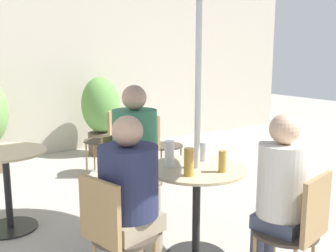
# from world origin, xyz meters

# --- Properties ---
(storefront_wall) EXTENTS (10.00, 0.06, 3.00)m
(storefront_wall) POSITION_xyz_m (0.00, 3.95, 1.50)
(storefront_wall) COLOR beige
(storefront_wall) RESTS_ON ground_plane
(cafe_table_near) EXTENTS (0.73, 0.73, 0.72)m
(cafe_table_near) POSITION_xyz_m (0.16, 0.10, 0.51)
(cafe_table_near) COLOR black
(cafe_table_near) RESTS_ON ground_plane
(cafe_table_far) EXTENTS (0.70, 0.70, 0.72)m
(cafe_table_far) POSITION_xyz_m (-0.94, 1.39, 0.50)
(cafe_table_far) COLOR black
(cafe_table_far) RESTS_ON ground_plane
(bistro_chair_0) EXTENTS (0.43, 0.45, 0.84)m
(bistro_chair_0) POSITION_xyz_m (-0.05, 0.88, 0.51)
(bistro_chair_0) COLOR #42382D
(bistro_chair_0) RESTS_ON ground_plane
(bistro_chair_1) EXTENTS (0.45, 0.43, 0.84)m
(bistro_chair_1) POSITION_xyz_m (-0.61, -0.11, 0.51)
(bistro_chair_1) COLOR #42382D
(bistro_chair_1) RESTS_ON ground_plane
(bistro_chair_2) EXTENTS (0.43, 0.45, 0.84)m
(bistro_chair_2) POSITION_xyz_m (0.37, -0.67, 0.51)
(bistro_chair_2) COLOR #42382D
(bistro_chair_2) RESTS_ON ground_plane
(bistro_chair_3) EXTENTS (0.47, 0.47, 0.84)m
(bistro_chair_3) POSITION_xyz_m (0.45, 2.43, 0.51)
(bistro_chair_3) COLOR #42382D
(bistro_chair_3) RESTS_ON ground_plane
(bistro_chair_4) EXTENTS (0.42, 0.41, 0.84)m
(bistro_chair_4) POSITION_xyz_m (0.86, 1.80, 0.51)
(bistro_chair_4) COLOR #42382D
(bistro_chair_4) RESTS_ON ground_plane
(seated_person_0) EXTENTS (0.40, 0.43, 1.29)m
(seated_person_0) POSITION_xyz_m (-0.01, 0.74, 0.75)
(seated_person_0) COLOR gray
(seated_person_0) RESTS_ON ground_plane
(seated_person_1) EXTENTS (0.42, 0.39, 1.19)m
(seated_person_1) POSITION_xyz_m (-0.47, -0.07, 0.70)
(seated_person_1) COLOR gray
(seated_person_1) RESTS_ON ground_plane
(seated_person_2) EXTENTS (0.32, 0.34, 1.19)m
(seated_person_2) POSITION_xyz_m (0.34, -0.54, 0.71)
(seated_person_2) COLOR #42475B
(seated_person_2) RESTS_ON ground_plane
(beer_glass_0) EXTENTS (0.07, 0.07, 0.19)m
(beer_glass_0) POSITION_xyz_m (0.00, -0.02, 0.81)
(beer_glass_0) COLOR #B28433
(beer_glass_0) RESTS_ON cafe_table_near
(beer_glass_1) EXTENTS (0.06, 0.06, 0.16)m
(beer_glass_1) POSITION_xyz_m (0.25, -0.08, 0.79)
(beer_glass_1) COLOR #B28433
(beer_glass_1) RESTS_ON cafe_table_near
(beer_glass_2) EXTENTS (0.06, 0.06, 0.15)m
(beer_glass_2) POSITION_xyz_m (0.32, 0.23, 0.79)
(beer_glass_2) COLOR silver
(beer_glass_2) RESTS_ON cafe_table_near
(beer_glass_3) EXTENTS (0.07, 0.07, 0.20)m
(beer_glass_3) POSITION_xyz_m (0.00, 0.22, 0.82)
(beer_glass_3) COLOR silver
(beer_glass_3) RESTS_ON cafe_table_near
(potted_plant_1) EXTENTS (0.59, 0.59, 1.20)m
(potted_plant_1) POSITION_xyz_m (0.80, 3.44, 0.67)
(potted_plant_1) COLOR brown
(potted_plant_1) RESTS_ON ground_plane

